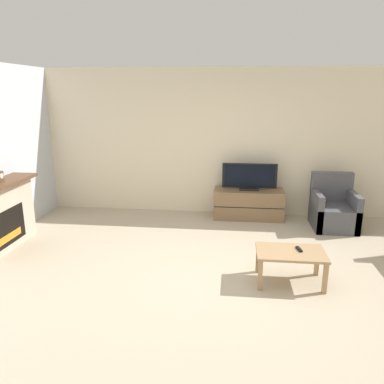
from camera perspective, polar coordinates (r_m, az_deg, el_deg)
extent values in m
plane|color=tan|center=(4.85, 5.92, -12.95)|extent=(24.00, 24.00, 0.00)
cube|color=beige|center=(7.05, 6.45, 7.47)|extent=(12.00, 0.06, 2.70)
cube|color=black|center=(6.07, -26.16, -4.85)|extent=(0.01, 0.81, 0.52)
cube|color=orange|center=(6.12, -25.98, -6.12)|extent=(0.01, 0.56, 0.10)
cylinder|color=white|center=(6.07, -27.00, 2.21)|extent=(0.00, 0.08, 0.08)
cube|color=brown|center=(6.97, 8.59, -1.80)|extent=(1.26, 0.49, 0.54)
cube|color=black|center=(6.73, 8.66, -2.41)|extent=(1.23, 0.01, 0.01)
cube|color=black|center=(6.90, 8.68, 0.49)|extent=(0.34, 0.18, 0.04)
cube|color=black|center=(6.84, 8.76, 2.47)|extent=(0.98, 0.03, 0.45)
cube|color=black|center=(6.82, 8.77, 2.44)|extent=(0.90, 0.01, 0.40)
cube|color=#4C4C51|center=(6.85, 20.74, -3.54)|extent=(0.70, 0.76, 0.40)
cube|color=#4C4C51|center=(7.02, 20.49, 0.81)|extent=(0.70, 0.14, 0.51)
cube|color=#4C4C51|center=(6.75, 18.37, -2.57)|extent=(0.10, 0.76, 0.63)
cube|color=#4C4C51|center=(6.90, 23.24, -2.66)|extent=(0.10, 0.76, 0.63)
cube|color=#A37F56|center=(4.72, 14.82, -8.89)|extent=(0.82, 0.53, 0.03)
cube|color=#A37F56|center=(4.56, 10.35, -12.33)|extent=(0.05, 0.05, 0.38)
cube|color=#A37F56|center=(4.68, 19.63, -12.28)|extent=(0.05, 0.05, 0.38)
cube|color=#A37F56|center=(4.96, 10.01, -9.96)|extent=(0.05, 0.05, 0.38)
cube|color=#A37F56|center=(5.07, 18.51, -9.99)|extent=(0.05, 0.05, 0.38)
cube|color=black|center=(4.78, 16.00, -8.37)|extent=(0.07, 0.15, 0.02)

